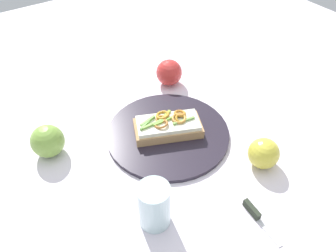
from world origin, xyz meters
The scene contains 8 objects.
ground_plane centered at (0.00, 0.00, 0.00)m, with size 2.00×2.00×0.00m, color silver.
plate centered at (0.00, 0.00, 0.01)m, with size 0.32×0.32×0.01m, color #27202D.
sandwich centered at (0.00, 0.00, 0.03)m, with size 0.14×0.19×0.05m.
apple_0 centered at (0.19, -0.13, 0.04)m, with size 0.08×0.08×0.08m, color red.
apple_1 centered at (-0.21, -0.13, 0.04)m, with size 0.07×0.07×0.07m, color gold.
apple_2 centered at (0.11, 0.27, 0.04)m, with size 0.08×0.08×0.08m, color #7CA542.
drinking_glass centered at (-0.19, 0.16, 0.05)m, with size 0.06×0.06×0.10m, color silver.
knife centered at (-0.30, -0.01, 0.01)m, with size 0.11×0.02×0.02m.
Camera 1 is at (-0.50, 0.34, 0.60)m, focal length 35.28 mm.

